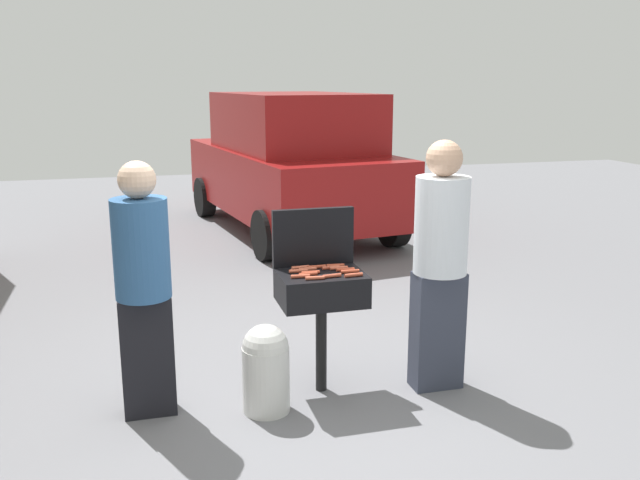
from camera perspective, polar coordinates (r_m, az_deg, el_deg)
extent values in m
plane|color=slate|center=(4.98, -2.43, -12.95)|extent=(24.00, 24.00, 0.00)
cylinder|color=black|center=(4.94, 0.10, -8.96)|extent=(0.08, 0.08, 0.66)
cube|color=black|center=(4.79, 0.11, -4.05)|extent=(0.60, 0.44, 0.22)
cube|color=black|center=(4.91, -0.58, 0.25)|extent=(0.60, 0.05, 0.42)
cylinder|color=#C6593D|center=(4.84, 1.59, -2.36)|extent=(0.13, 0.03, 0.03)
cylinder|color=#B74C33|center=(4.64, -1.66, -3.06)|extent=(0.13, 0.04, 0.03)
cylinder|color=#B74C33|center=(4.67, 2.84, -2.95)|extent=(0.13, 0.03, 0.03)
cylinder|color=#AD4228|center=(4.75, 2.54, -2.65)|extent=(0.13, 0.03, 0.03)
cylinder|color=#C6593D|center=(4.76, -1.84, -2.61)|extent=(0.13, 0.03, 0.03)
cylinder|color=#C6593D|center=(4.60, -0.43, -3.20)|extent=(0.13, 0.04, 0.03)
cylinder|color=#C6593D|center=(4.81, -1.05, -2.46)|extent=(0.13, 0.03, 0.03)
cylinder|color=#AD4228|center=(4.72, -0.81, -2.74)|extent=(0.13, 0.03, 0.03)
cylinder|color=#AD4228|center=(4.90, 1.30, -2.16)|extent=(0.13, 0.04, 0.03)
cylinder|color=#AD4228|center=(4.80, 2.14, -2.49)|extent=(0.13, 0.04, 0.03)
cylinder|color=#AD4228|center=(4.86, -0.27, -2.27)|extent=(0.13, 0.03, 0.03)
cylinder|color=#B74C33|center=(4.65, 1.01, -3.02)|extent=(0.13, 0.04, 0.03)
cylinder|color=#AD4228|center=(4.68, -1.00, -2.89)|extent=(0.13, 0.03, 0.03)
cylinder|color=#C6593D|center=(4.85, -1.66, -2.32)|extent=(0.13, 0.03, 0.03)
cylinder|color=#B74C33|center=(4.85, 0.90, -2.32)|extent=(0.13, 0.04, 0.03)
cylinder|color=silver|center=(4.70, -4.55, -11.57)|extent=(0.32, 0.32, 0.46)
sphere|color=silver|center=(4.61, -4.61, -8.97)|extent=(0.31, 0.31, 0.31)
cube|color=black|center=(4.73, -14.26, -9.41)|extent=(0.34, 0.19, 0.82)
cylinder|color=#2D598C|center=(4.50, -14.79, -0.71)|extent=(0.36, 0.36, 0.65)
sphere|color=beige|center=(4.41, -15.13, 4.91)|extent=(0.24, 0.24, 0.24)
cube|color=#333847|center=(5.03, 9.81, -7.48)|extent=(0.36, 0.20, 0.87)
cylinder|color=silver|center=(4.81, 10.17, 1.21)|extent=(0.38, 0.38, 0.69)
sphere|color=tan|center=(4.74, 10.40, 6.77)|extent=(0.25, 0.25, 0.25)
cube|color=maroon|center=(10.11, -2.60, 5.14)|extent=(2.52, 4.63, 0.90)
cube|color=maroon|center=(9.84, -2.22, 9.90)|extent=(2.12, 2.83, 0.80)
cylinder|color=black|center=(9.20, 6.18, 1.42)|extent=(0.31, 0.67, 0.64)
cylinder|color=black|center=(8.46, -4.50, 0.41)|extent=(0.31, 0.67, 0.64)
cylinder|color=black|center=(11.92, -1.20, 4.22)|extent=(0.31, 0.67, 0.64)
cylinder|color=black|center=(11.36, -9.65, 3.58)|extent=(0.31, 0.67, 0.64)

